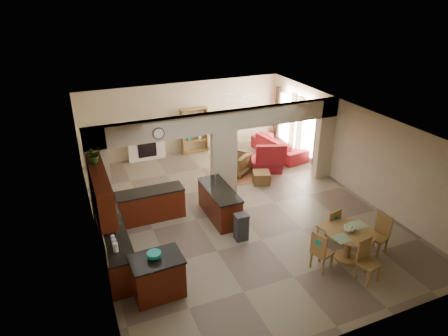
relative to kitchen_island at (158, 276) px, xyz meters
name	(u,v)px	position (x,y,z in m)	size (l,w,h in m)	color
floor	(237,211)	(3.02, 2.52, -0.48)	(10.00, 10.00, 0.00)	#786C53
ceiling	(238,121)	(3.02, 2.52, 2.32)	(10.00, 10.00, 0.00)	white
wall_back	(184,118)	(3.02, 7.52, 0.92)	(8.00, 8.00, 0.00)	#C3B68F
wall_front	(353,277)	(3.02, -2.48, 0.92)	(8.00, 8.00, 0.00)	#C3B68F
wall_left	(91,195)	(-0.98, 2.52, 0.92)	(10.00, 10.00, 0.00)	#C3B68F
wall_right	(351,148)	(7.02, 2.52, 0.92)	(10.00, 10.00, 0.00)	#C3B68F
partition_left_pier	(99,176)	(-0.68, 3.52, 0.92)	(0.60, 0.25, 2.80)	#C3B68F
partition_center_pier	(224,165)	(3.02, 3.52, 0.62)	(0.80, 0.25, 2.20)	#C3B68F
partition_right_pier	(325,139)	(6.72, 3.52, 0.92)	(0.60, 0.25, 2.80)	#C3B68F
partition_header	(224,121)	(3.02, 3.52, 2.02)	(8.00, 0.25, 0.60)	#C3B68F
kitchen_counter	(127,225)	(-0.24, 2.27, -0.01)	(2.52, 3.29, 1.48)	#450C08
upper_cabinets	(100,189)	(-0.80, 1.72, 1.44)	(0.35, 2.40, 0.90)	#450C08
peninsula	(220,203)	(2.42, 2.41, -0.02)	(0.70, 1.85, 0.91)	#450C08
wall_clock	(159,134)	(1.02, 3.37, 1.97)	(0.34, 0.34, 0.03)	#4E2E1A
rug	(243,175)	(4.22, 4.62, -0.47)	(1.60, 1.30, 0.01)	#9B5738
fireplace	(146,144)	(1.42, 7.35, 0.14)	(1.60, 0.35, 1.20)	white
shelving_unit	(195,131)	(3.37, 7.34, 0.42)	(1.00, 0.32, 1.80)	brown
window_a	(309,131)	(6.99, 4.82, 0.72)	(0.02, 0.90, 1.90)	white
window_b	(285,118)	(6.99, 6.52, 0.72)	(0.02, 0.90, 1.90)	white
glazed_door	(296,128)	(6.99, 5.67, 0.57)	(0.02, 0.70, 2.10)	white
drape_a_left	(318,137)	(6.95, 4.22, 0.72)	(0.10, 0.28, 2.30)	#411A1A
drape_a_right	(299,127)	(6.95, 5.42, 0.72)	(0.10, 0.28, 2.30)	#411A1A
drape_b_left	(292,123)	(6.95, 5.92, 0.72)	(0.10, 0.28, 2.30)	#411A1A
drape_b_right	(277,114)	(6.95, 7.12, 0.72)	(0.10, 0.28, 2.30)	#411A1A
ceiling_fan	(241,97)	(4.52, 5.52, 2.08)	(1.00, 1.00, 0.10)	white
kitchen_island	(158,276)	(0.00, 0.00, 0.00)	(1.13, 0.83, 0.95)	#450C08
teal_bowl	(154,255)	(-0.03, 0.02, 0.54)	(0.30, 0.30, 0.14)	#159484
trash_can	(241,228)	(2.53, 1.16, -0.13)	(0.33, 0.28, 0.70)	#2E2E31
dining_table	(349,241)	(4.58, -0.60, 0.05)	(1.17, 1.17, 0.80)	brown
fruit_bowl	(349,229)	(4.55, -0.57, 0.39)	(0.27, 0.27, 0.14)	#78A623
sofa	(279,146)	(6.32, 5.79, -0.12)	(0.97, 2.47, 0.72)	maroon
chaise	(266,164)	(5.17, 4.73, -0.26)	(1.07, 0.88, 0.43)	maroon
armchair	(236,163)	(4.07, 4.90, -0.10)	(0.81, 0.83, 0.76)	maroon
ottoman	(261,177)	(4.55, 3.87, -0.28)	(0.55, 0.55, 0.40)	maroon
plant	(94,154)	(-0.80, 2.25, 2.10)	(0.37, 0.32, 0.41)	#235115
chair_north	(331,225)	(4.56, 0.11, 0.08)	(0.50, 0.50, 1.02)	brown
chair_east	(380,232)	(5.50, -0.64, 0.08)	(0.52, 0.52, 1.02)	brown
chair_south	(367,258)	(4.48, -1.33, 0.08)	(0.48, 0.48, 1.02)	brown
chair_west	(320,250)	(3.70, -0.67, 0.08)	(0.53, 0.53, 1.02)	brown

